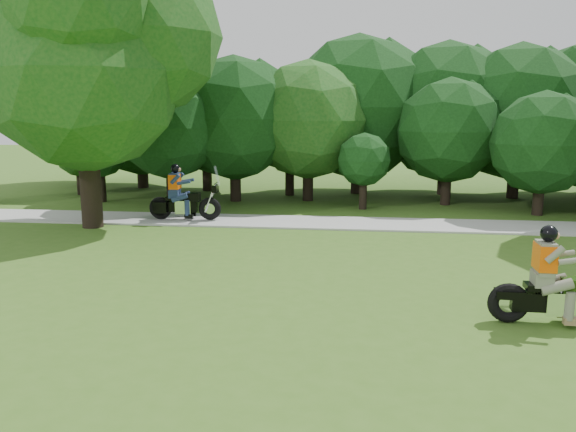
{
  "coord_description": "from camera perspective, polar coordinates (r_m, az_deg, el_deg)",
  "views": [
    {
      "loc": [
        -1.8,
        -10.93,
        3.79
      ],
      "look_at": [
        -3.52,
        3.11,
        1.16
      ],
      "focal_mm": 35.0,
      "sensor_mm": 36.0,
      "label": 1
    }
  ],
  "objects": [
    {
      "name": "chopper_motorcycle",
      "position": [
        11.19,
        25.48,
        -6.68
      ],
      "size": [
        2.56,
        0.68,
        1.83
      ],
      "rotation": [
        0.0,
        0.0,
        -0.02
      ],
      "color": "black",
      "rests_on": "ground"
    },
    {
      "name": "ground",
      "position": [
        11.71,
        15.62,
        -8.75
      ],
      "size": [
        100.0,
        100.0,
        0.0
      ],
      "primitive_type": "plane",
      "color": "#3A631C",
      "rests_on": "ground"
    },
    {
      "name": "touring_motorcycle",
      "position": [
        19.95,
        -10.89,
        1.66
      ],
      "size": [
        2.57,
        0.78,
        1.96
      ],
      "rotation": [
        0.0,
        0.0,
        0.05
      ],
      "color": "black",
      "rests_on": "walkway"
    },
    {
      "name": "walkway",
      "position": [
        19.38,
        12.17,
        -0.87
      ],
      "size": [
        60.0,
        2.2,
        0.06
      ],
      "primitive_type": "cube",
      "color": "#9D9D98",
      "rests_on": "ground"
    },
    {
      "name": "tree_line",
      "position": [
        25.84,
        13.27,
        9.87
      ],
      "size": [
        39.39,
        11.44,
        7.44
      ],
      "color": "black",
      "rests_on": "ground"
    },
    {
      "name": "big_tree_west",
      "position": [
        19.9,
        -19.85,
        15.62
      ],
      "size": [
        8.64,
        6.56,
        9.96
      ],
      "color": "black",
      "rests_on": "ground"
    }
  ]
}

